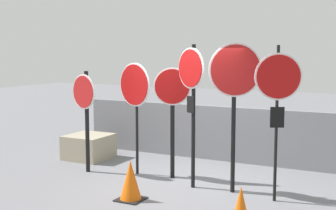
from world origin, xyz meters
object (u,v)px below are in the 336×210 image
(stop_sign_4, at_px, (235,84))
(storage_crate, at_px, (89,147))
(stop_sign_5, at_px, (278,88))
(stop_sign_1, at_px, (135,91))
(stop_sign_3, at_px, (192,86))
(traffic_cone_0, at_px, (131,181))
(stop_sign_2, at_px, (172,101))
(stop_sign_0, at_px, (85,104))

(stop_sign_4, bearing_deg, storage_crate, 131.69)
(stop_sign_5, bearing_deg, stop_sign_1, 146.57)
(stop_sign_3, relative_size, traffic_cone_0, 3.86)
(stop_sign_2, bearing_deg, storage_crate, 144.69)
(stop_sign_4, bearing_deg, traffic_cone_0, -174.53)
(stop_sign_2, height_order, stop_sign_3, stop_sign_3)
(stop_sign_5, bearing_deg, stop_sign_3, 151.39)
(stop_sign_0, bearing_deg, stop_sign_1, 34.63)
(stop_sign_1, bearing_deg, stop_sign_0, -144.27)
(stop_sign_3, relative_size, stop_sign_4, 0.99)
(stop_sign_1, height_order, stop_sign_4, stop_sign_4)
(stop_sign_0, xyz_separation_m, stop_sign_4, (3.13, 0.03, 0.49))
(stop_sign_1, xyz_separation_m, stop_sign_3, (1.37, -0.33, 0.16))
(stop_sign_3, xyz_separation_m, storage_crate, (-3.03, 1.02, -1.56))
(stop_sign_3, height_order, stop_sign_4, stop_sign_4)
(stop_sign_4, relative_size, stop_sign_5, 1.02)
(traffic_cone_0, bearing_deg, stop_sign_3, 61.09)
(traffic_cone_0, bearing_deg, stop_sign_0, 147.66)
(stop_sign_3, height_order, storage_crate, stop_sign_3)
(stop_sign_0, relative_size, traffic_cone_0, 3.08)
(traffic_cone_0, distance_m, storage_crate, 3.21)
(stop_sign_1, height_order, stop_sign_3, stop_sign_3)
(stop_sign_5, bearing_deg, stop_sign_2, 141.37)
(stop_sign_5, height_order, traffic_cone_0, stop_sign_5)
(stop_sign_0, height_order, stop_sign_5, stop_sign_5)
(stop_sign_1, relative_size, stop_sign_3, 0.87)
(stop_sign_4, bearing_deg, stop_sign_1, 138.63)
(stop_sign_3, bearing_deg, stop_sign_4, 33.12)
(stop_sign_4, height_order, stop_sign_5, stop_sign_4)
(stop_sign_4, distance_m, traffic_cone_0, 2.38)
(stop_sign_3, distance_m, stop_sign_4, 0.78)
(stop_sign_4, distance_m, storage_crate, 4.25)
(stop_sign_1, bearing_deg, traffic_cone_0, -43.29)
(stop_sign_0, distance_m, stop_sign_1, 1.07)
(stop_sign_1, relative_size, traffic_cone_0, 3.34)
(stop_sign_1, xyz_separation_m, stop_sign_4, (2.15, -0.27, 0.21))
(stop_sign_4, relative_size, traffic_cone_0, 3.90)
(stop_sign_3, relative_size, stop_sign_5, 1.01)
(stop_sign_0, bearing_deg, stop_sign_4, 17.79)
(stop_sign_3, bearing_deg, traffic_cone_0, -89.67)
(stop_sign_2, relative_size, stop_sign_5, 0.84)
(stop_sign_2, distance_m, stop_sign_4, 1.47)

